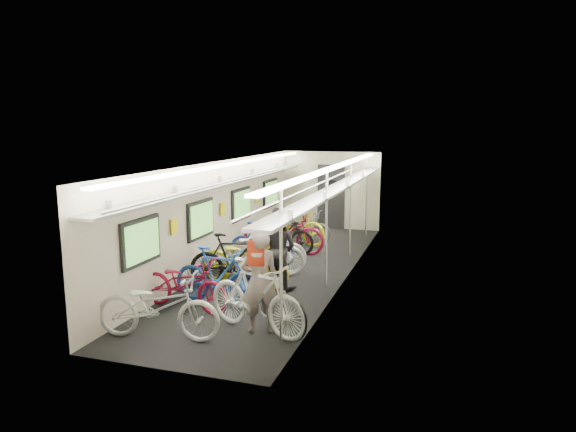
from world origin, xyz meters
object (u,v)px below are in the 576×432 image
Objects in this scene: passenger_near at (260,281)px; passenger_mid at (278,248)px; bicycle_0 at (158,307)px; backpack at (256,253)px; bicycle_1 at (218,276)px.

passenger_mid is at bearing -107.49° from passenger_near.
passenger_near reaches higher than bicycle_0.
backpack is (1.34, 0.65, 0.77)m from bicycle_0.
backpack is (-0.03, -0.06, 0.46)m from passenger_near.
bicycle_0 is 1.67m from backpack.
passenger_near is (1.15, -0.94, 0.29)m from bicycle_1.
passenger_mid is (0.93, 2.89, 0.30)m from bicycle_0.
passenger_near reaches higher than passenger_mid.
passenger_mid is 4.27× the size of backpack.
backpack is (0.40, -2.24, 0.47)m from passenger_mid.
passenger_mid is at bearing -25.96° from bicycle_1.
passenger_near is 2.22m from passenger_mid.
bicycle_1 is at bearing -15.21° from bicycle_0.
passenger_near is (1.36, 0.72, 0.31)m from bicycle_0.
bicycle_0 is 1.57m from passenger_near.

